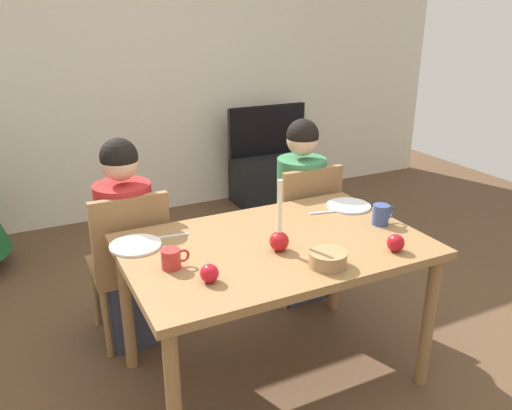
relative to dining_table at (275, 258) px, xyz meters
name	(u,v)px	position (x,y,z in m)	size (l,w,h in m)	color
ground_plane	(273,373)	(0.00, 0.00, -0.67)	(7.68, 7.68, 0.00)	brown
back_wall	(132,68)	(0.00, 2.60, 0.63)	(6.40, 0.10, 2.60)	beige
dining_table	(275,258)	(0.00, 0.00, 0.00)	(1.40, 0.90, 0.75)	olive
chair_left	(130,259)	(-0.56, 0.61, -0.15)	(0.40, 0.40, 0.90)	olive
chair_right	(302,224)	(0.53, 0.61, -0.15)	(0.40, 0.40, 0.90)	olive
person_left_child	(128,247)	(-0.56, 0.64, -0.10)	(0.30, 0.30, 1.17)	#33384C
person_right_child	(300,214)	(0.53, 0.64, -0.10)	(0.30, 0.30, 1.17)	#33384C
tv_stand	(267,178)	(1.15, 2.30, -0.43)	(0.64, 0.40, 0.48)	black
tv	(267,130)	(1.15, 2.30, 0.04)	(0.79, 0.05, 0.46)	black
candle_centerpiece	(279,236)	(-0.02, -0.08, 0.15)	(0.09, 0.09, 0.34)	red
plate_left	(136,245)	(-0.60, 0.25, 0.09)	(0.24, 0.24, 0.01)	white
plate_right	(348,206)	(0.59, 0.23, 0.09)	(0.24, 0.24, 0.01)	silver
mug_left	(172,259)	(-0.51, -0.03, 0.13)	(0.12, 0.08, 0.09)	#B72D2D
mug_right	(381,214)	(0.59, -0.04, 0.14)	(0.13, 0.08, 0.10)	#33477F
fork_left	(170,236)	(-0.42, 0.28, 0.09)	(0.18, 0.01, 0.01)	silver
fork_right	(325,212)	(0.42, 0.21, 0.09)	(0.18, 0.01, 0.01)	silver
bowl_walnuts	(328,259)	(0.09, -0.30, 0.12)	(0.16, 0.16, 0.06)	#99754C
apple_near_candle	(209,273)	(-0.41, -0.21, 0.12)	(0.08, 0.08, 0.08)	red
apple_by_left_plate	(396,243)	(0.45, -0.32, 0.12)	(0.08, 0.08, 0.08)	#AD111B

